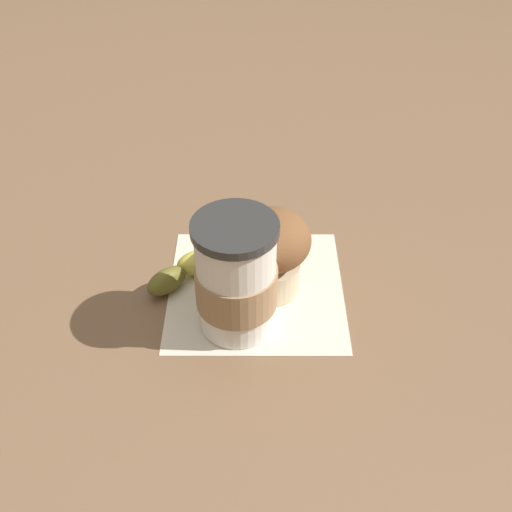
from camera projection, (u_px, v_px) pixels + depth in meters
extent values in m
plane|color=brown|center=(256.00, 289.00, 0.75)|extent=(3.00, 3.00, 0.00)
cube|color=beige|center=(256.00, 288.00, 0.74)|extent=(0.24, 0.24, 0.00)
cylinder|color=silver|center=(236.00, 280.00, 0.66)|extent=(0.09, 0.09, 0.13)
cylinder|color=#2D2D2D|center=(235.00, 228.00, 0.61)|extent=(0.09, 0.09, 0.01)
cylinder|color=#997551|center=(236.00, 286.00, 0.66)|extent=(0.09, 0.09, 0.05)
cylinder|color=beige|center=(271.00, 276.00, 0.73)|extent=(0.07, 0.07, 0.04)
ellipsoid|color=brown|center=(272.00, 241.00, 0.69)|extent=(0.09, 0.09, 0.07)
ellipsoid|color=#D6CC4C|center=(243.00, 254.00, 0.77)|extent=(0.04, 0.06, 0.03)
ellipsoid|color=#D6CC4C|center=(202.00, 262.00, 0.76)|extent=(0.04, 0.07, 0.03)
ellipsoid|color=brown|center=(167.00, 281.00, 0.73)|extent=(0.05, 0.06, 0.03)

